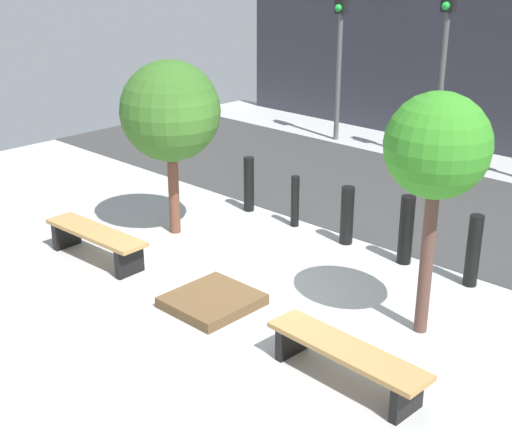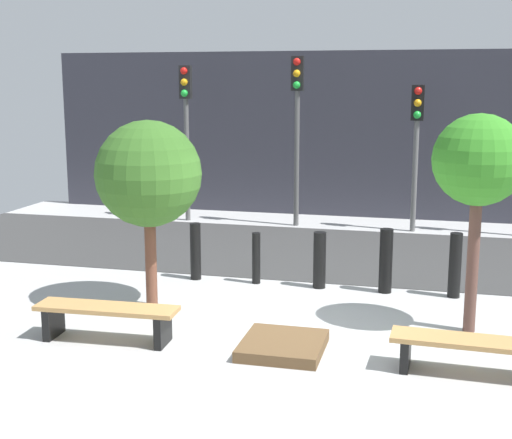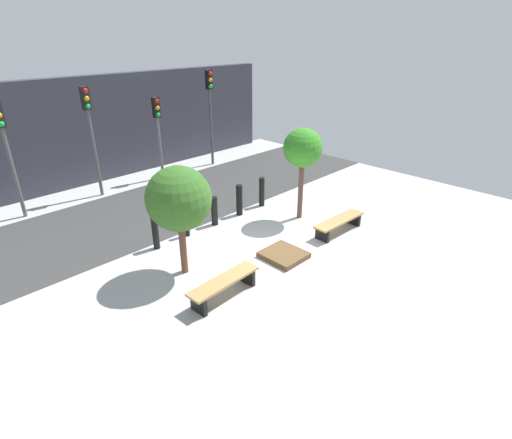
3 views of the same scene
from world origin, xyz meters
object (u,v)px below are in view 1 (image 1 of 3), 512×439
at_px(tree_behind_left_bench, 170,112).
at_px(bollard_far_right, 473,251).
at_px(bench_left, 96,239).
at_px(planter_bed, 212,301).
at_px(bollard_right, 406,230).
at_px(tree_behind_right_bench, 437,149).
at_px(bollard_far_left, 249,184).
at_px(bollard_center, 347,215).
at_px(traffic_light_west, 340,31).
at_px(traffic_light_mid_west, 445,35).
at_px(bench_right, 346,357).
at_px(bollard_left, 295,201).

bearing_deg(tree_behind_left_bench, bollard_far_right, 19.34).
height_order(bench_left, planter_bed, bench_left).
xyz_separation_m(bench_left, bollard_right, (3.41, 3.12, 0.18)).
height_order(tree_behind_left_bench, tree_behind_right_bench, tree_behind_right_bench).
height_order(bollard_far_left, bollard_right, bollard_right).
xyz_separation_m(tree_behind_right_bench, bollard_right, (-1.25, 1.58, -1.80)).
distance_m(tree_behind_left_bench, bollard_center, 3.21).
bearing_deg(bollard_right, bollard_far_left, 180.00).
height_order(traffic_light_west, traffic_light_mid_west, traffic_light_mid_west).
bearing_deg(planter_bed, bollard_center, 90.00).
distance_m(planter_bed, tree_behind_right_bench, 3.51).
distance_m(tree_behind_left_bench, bollard_far_left, 2.20).
xyz_separation_m(tree_behind_left_bench, traffic_light_mid_west, (0.97, 6.57, 0.68)).
bearing_deg(bollard_center, tree_behind_right_bench, -34.07).
height_order(bench_right, tree_behind_right_bench, tree_behind_right_bench).
xyz_separation_m(bench_right, bollard_right, (-1.25, 3.12, 0.20)).
relative_size(planter_bed, traffic_light_mid_west, 0.28).
bearing_deg(bollard_far_left, tree_behind_left_bench, -96.19).
relative_size(tree_behind_right_bench, bollard_far_right, 2.86).
height_order(bollard_center, bollard_far_right, bollard_far_right).
distance_m(planter_bed, traffic_light_mid_west, 8.44).
bearing_deg(bollard_left, traffic_light_west, 120.90).
relative_size(bollard_left, bollard_right, 0.83).
bearing_deg(tree_behind_left_bench, planter_bed, -29.92).
distance_m(bench_right, tree_behind_right_bench, 2.53).
relative_size(tree_behind_left_bench, bollard_left, 3.22).
bearing_deg(bollard_far_right, traffic_light_west, 141.29).
bearing_deg(bench_right, tree_behind_right_bench, 92.34).
relative_size(planter_bed, traffic_light_west, 0.30).
distance_m(bench_left, tree_behind_left_bench, 2.27).
bearing_deg(bench_right, traffic_light_mid_west, 116.78).
relative_size(planter_bed, bollard_right, 1.05).
bearing_deg(planter_bed, bollard_far_right, 53.49).
height_order(bollard_right, traffic_light_mid_west, traffic_light_mid_west).
distance_m(bench_left, bollard_far_right, 5.47).
bearing_deg(bench_left, traffic_light_west, 99.75).
height_order(tree_behind_left_bench, bollard_center, tree_behind_left_bench).
bearing_deg(bench_left, bollard_far_left, 84.52).
relative_size(bollard_far_right, traffic_light_west, 0.28).
bearing_deg(planter_bed, tree_behind_left_bench, 150.08).
relative_size(bollard_left, bollard_far_right, 0.84).
relative_size(tree_behind_left_bench, bollard_far_left, 2.86).
bearing_deg(traffic_light_mid_west, bollard_far_right, -54.85).
relative_size(bench_left, bollard_center, 2.04).
height_order(planter_bed, bollard_right, bollard_right).
xyz_separation_m(planter_bed, bollard_far_right, (2.16, 2.92, 0.45)).
xyz_separation_m(bollard_center, bollard_right, (1.08, 0.00, 0.05)).
bearing_deg(traffic_light_mid_west, bench_right, -65.55).
bearing_deg(bench_right, traffic_light_west, 130.61).
bearing_deg(bollard_center, bollard_right, 0.00).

